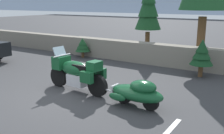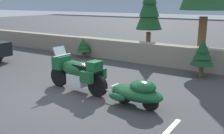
{
  "view_description": "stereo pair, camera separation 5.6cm",
  "coord_description": "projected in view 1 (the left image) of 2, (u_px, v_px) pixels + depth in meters",
  "views": [
    {
      "loc": [
        5.15,
        -5.38,
        2.7
      ],
      "look_at": [
        1.1,
        0.91,
        0.85
      ],
      "focal_mm": 42.01,
      "sensor_mm": 36.0,
      "label": 1
    },
    {
      "loc": [
        5.2,
        -5.35,
        2.7
      ],
      "look_at": [
        1.1,
        0.91,
        0.85
      ],
      "focal_mm": 42.01,
      "sensor_mm": 36.0,
      "label": 2
    }
  ],
  "objects": [
    {
      "name": "pine_tree_secondary",
      "position": [
        148.0,
        6.0,
        13.7
      ],
      "size": [
        1.39,
        1.39,
        4.01
      ],
      "color": "brown",
      "rests_on": "ground"
    },
    {
      "name": "touring_motorcycle",
      "position": [
        77.0,
        72.0,
        8.07
      ],
      "size": [
        2.31,
        0.83,
        1.33
      ],
      "color": "black",
      "rests_on": "ground"
    },
    {
      "name": "pine_sapling_farther",
      "position": [
        83.0,
        45.0,
        13.11
      ],
      "size": [
        0.76,
        0.76,
        0.97
      ],
      "color": "brown",
      "rests_on": "ground"
    },
    {
      "name": "pine_sapling_near",
      "position": [
        202.0,
        53.0,
        9.59
      ],
      "size": [
        0.85,
        0.85,
        1.41
      ],
      "color": "brown",
      "rests_on": "ground"
    },
    {
      "name": "stone_guard_wall",
      "position": [
        135.0,
        52.0,
        12.25
      ],
      "size": [
        24.0,
        0.6,
        0.93
      ],
      "color": "gray",
      "rests_on": "ground"
    },
    {
      "name": "ground_plane",
      "position": [
        64.0,
        96.0,
        7.75
      ],
      "size": [
        80.0,
        80.0,
        0.0
      ],
      "primitive_type": "plane",
      "color": "#38383A"
    },
    {
      "name": "car_shaped_trailer",
      "position": [
        137.0,
        92.0,
        6.86
      ],
      "size": [
        2.22,
        0.82,
        0.76
      ],
      "color": "black",
      "rests_on": "ground"
    }
  ]
}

